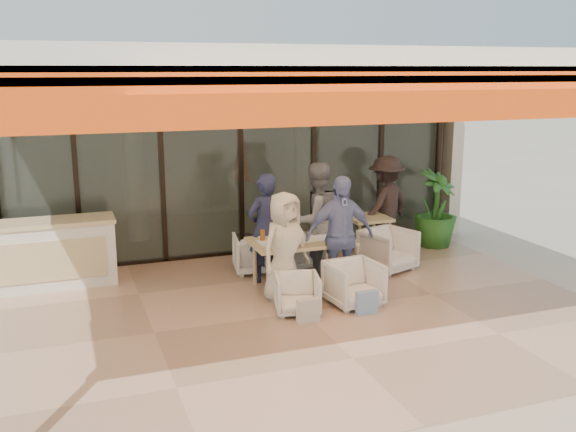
# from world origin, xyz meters

# --- Properties ---
(ground) EXTENTS (70.00, 70.00, 0.00)m
(ground) POSITION_xyz_m (0.00, 0.00, 0.00)
(ground) COLOR #C6B293
(ground) RESTS_ON ground
(terrace_floor) EXTENTS (8.00, 6.00, 0.01)m
(terrace_floor) POSITION_xyz_m (0.00, 0.00, 0.01)
(terrace_floor) COLOR tan
(terrace_floor) RESTS_ON ground
(terrace_structure) EXTENTS (8.00, 6.00, 3.40)m
(terrace_structure) POSITION_xyz_m (0.00, -0.26, 3.25)
(terrace_structure) COLOR silver
(terrace_structure) RESTS_ON ground
(glass_storefront) EXTENTS (8.08, 0.10, 3.20)m
(glass_storefront) POSITION_xyz_m (0.00, 3.00, 1.60)
(glass_storefront) COLOR #9EADA3
(glass_storefront) RESTS_ON ground
(interior_block) EXTENTS (9.05, 3.62, 3.52)m
(interior_block) POSITION_xyz_m (0.01, 5.31, 2.23)
(interior_block) COLOR silver
(interior_block) RESTS_ON ground
(host_counter) EXTENTS (1.85, 0.65, 1.04)m
(host_counter) POSITION_xyz_m (-3.14, 2.30, 0.53)
(host_counter) COLOR silver
(host_counter) RESTS_ON ground
(dining_table) EXTENTS (1.50, 0.90, 0.93)m
(dining_table) POSITION_xyz_m (0.34, 1.01, 0.69)
(dining_table) COLOR #E0C889
(dining_table) RESTS_ON ground
(chair_far_left) EXTENTS (0.77, 0.73, 0.69)m
(chair_far_left) POSITION_xyz_m (-0.08, 1.96, 0.35)
(chair_far_left) COLOR white
(chair_far_left) RESTS_ON ground
(chair_far_right) EXTENTS (0.63, 0.60, 0.60)m
(chair_far_right) POSITION_xyz_m (0.76, 1.96, 0.30)
(chair_far_right) COLOR white
(chair_far_right) RESTS_ON ground
(chair_near_left) EXTENTS (0.69, 0.66, 0.59)m
(chair_near_left) POSITION_xyz_m (-0.08, 0.06, 0.30)
(chair_near_left) COLOR white
(chair_near_left) RESTS_ON ground
(chair_near_right) EXTENTS (0.74, 0.70, 0.69)m
(chair_near_right) POSITION_xyz_m (0.76, 0.06, 0.35)
(chair_near_right) COLOR white
(chair_near_right) RESTS_ON ground
(diner_navy) EXTENTS (0.72, 0.60, 1.70)m
(diner_navy) POSITION_xyz_m (-0.08, 1.46, 0.85)
(diner_navy) COLOR #1B253D
(diner_navy) RESTS_ON ground
(diner_grey) EXTENTS (1.01, 0.86, 1.82)m
(diner_grey) POSITION_xyz_m (0.76, 1.46, 0.91)
(diner_grey) COLOR slate
(diner_grey) RESTS_ON ground
(diner_cream) EXTENTS (0.90, 0.75, 1.58)m
(diner_cream) POSITION_xyz_m (-0.08, 0.56, 0.79)
(diner_cream) COLOR beige
(diner_cream) RESTS_ON ground
(diner_periwinkle) EXTENTS (1.05, 0.48, 1.75)m
(diner_periwinkle) POSITION_xyz_m (0.76, 0.56, 0.88)
(diner_periwinkle) COLOR #6B7AB3
(diner_periwinkle) RESTS_ON ground
(tote_bag_cream) EXTENTS (0.30, 0.10, 0.34)m
(tote_bag_cream) POSITION_xyz_m (-0.08, -0.34, 0.17)
(tote_bag_cream) COLOR silver
(tote_bag_cream) RESTS_ON ground
(tote_bag_blue) EXTENTS (0.30, 0.10, 0.34)m
(tote_bag_blue) POSITION_xyz_m (0.76, -0.34, 0.17)
(tote_bag_blue) COLOR #99BFD8
(tote_bag_blue) RESTS_ON ground
(side_table) EXTENTS (0.70, 0.70, 0.74)m
(side_table) POSITION_xyz_m (1.97, 2.04, 0.64)
(side_table) COLOR #E0C889
(side_table) RESTS_ON ground
(side_chair) EXTENTS (0.93, 0.90, 0.76)m
(side_chair) POSITION_xyz_m (1.97, 1.29, 0.38)
(side_chair) COLOR white
(side_chair) RESTS_ON ground
(standing_woman) EXTENTS (1.29, 1.06, 1.73)m
(standing_woman) POSITION_xyz_m (2.48, 2.34, 0.87)
(standing_woman) COLOR black
(standing_woman) RESTS_ON ground
(potted_palm) EXTENTS (1.11, 1.11, 1.43)m
(potted_palm) POSITION_xyz_m (3.48, 2.28, 0.72)
(potted_palm) COLOR #1E5919
(potted_palm) RESTS_ON ground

